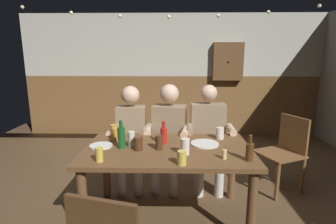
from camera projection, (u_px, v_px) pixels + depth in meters
name	position (u px, v px, depth m)	size (l,w,h in m)	color
ground_plane	(168.00, 210.00, 2.76)	(6.84, 6.84, 0.00)	brown
back_wall_upper	(171.00, 45.00, 5.06)	(5.70, 0.12, 1.16)	beige
back_wall_wainscot	(171.00, 105.00, 5.31)	(5.70, 0.12, 1.17)	brown
dining_table	(168.00, 158.00, 2.51)	(1.55, 0.92, 0.73)	brown
person_0	(131.00, 132.00, 3.18)	(0.51, 0.53, 1.22)	#997F60
person_1	(168.00, 131.00, 3.18)	(0.57, 0.58, 1.24)	#997F60
person_2	(208.00, 132.00, 3.16)	(0.55, 0.51, 1.23)	#997F60
chair_empty_near_left	(284.00, 151.00, 3.11)	(0.58, 0.58, 0.88)	brown
table_candle	(224.00, 154.00, 2.21)	(0.04, 0.04, 0.08)	#F9E08C
plate_0	(205.00, 144.00, 2.57)	(0.27, 0.27, 0.01)	white
plate_1	(101.00, 146.00, 2.52)	(0.22, 0.22, 0.01)	white
bottle_0	(121.00, 137.00, 2.46)	(0.07, 0.07, 0.27)	#195923
bottle_1	(164.00, 135.00, 2.59)	(0.06, 0.06, 0.22)	red
bottle_2	(250.00, 151.00, 2.17)	(0.06, 0.06, 0.22)	#593314
pint_glass_0	(185.00, 146.00, 2.31)	(0.08, 0.08, 0.14)	white
pint_glass_1	(159.00, 142.00, 2.43)	(0.07, 0.07, 0.14)	#4C2D19
pint_glass_2	(116.00, 134.00, 2.68)	(0.08, 0.08, 0.13)	gold
pint_glass_3	(99.00, 154.00, 2.15)	(0.06, 0.06, 0.12)	#E5C64C
pint_glass_4	(114.00, 130.00, 2.85)	(0.08, 0.08, 0.12)	gold
pint_glass_5	(138.00, 143.00, 2.41)	(0.08, 0.08, 0.13)	#4C2D19
pint_glass_6	(220.00, 133.00, 2.74)	(0.08, 0.08, 0.12)	white
pint_glass_7	(182.00, 158.00, 2.09)	(0.07, 0.07, 0.11)	#E5C64C
pint_glass_8	(132.00, 139.00, 2.49)	(0.06, 0.06, 0.15)	white
wall_dart_cabinet	(228.00, 62.00, 4.97)	(0.56, 0.15, 0.70)	brown
string_lights	(169.00, 9.00, 2.67)	(4.02, 0.04, 0.21)	#F9EAB2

